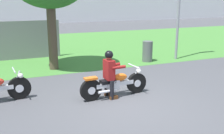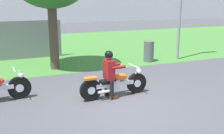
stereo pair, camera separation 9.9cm
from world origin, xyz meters
TOP-DOWN VIEW (x-y plane):
  - ground at (0.00, 0.00)m, footprint 120.00×120.00m
  - grass_verge at (0.00, 9.66)m, footprint 60.00×12.00m
  - motorcycle_lead at (0.01, 0.73)m, footprint 2.12×0.66m
  - rider_lead at (-0.16, 0.72)m, footprint 0.56×0.48m
  - trash_can at (3.16, 4.32)m, footprint 0.46×0.46m

SIDE VIEW (x-z plane):
  - ground at x=0.00m, z-range 0.00..0.00m
  - grass_verge at x=0.00m, z-range 0.00..0.01m
  - motorcycle_lead at x=0.01m, z-range -0.05..0.82m
  - trash_can at x=3.16m, z-range 0.00..0.94m
  - rider_lead at x=-0.16m, z-range 0.12..1.51m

